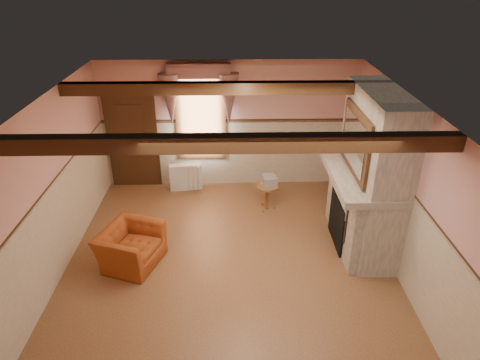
{
  "coord_description": "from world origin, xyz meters",
  "views": [
    {
      "loc": [
        0.06,
        -5.79,
        4.59
      ],
      "look_at": [
        0.2,
        0.8,
        1.19
      ],
      "focal_mm": 32.0,
      "sensor_mm": 36.0,
      "label": 1
    }
  ],
  "objects_px": {
    "radiator": "(186,177)",
    "oil_lamp": "(356,153)",
    "side_table": "(267,197)",
    "armchair": "(131,247)",
    "mantel_clock": "(353,152)",
    "bowl": "(360,166)"
  },
  "relations": [
    {
      "from": "armchair",
      "to": "radiator",
      "type": "distance_m",
      "value": 2.7
    },
    {
      "from": "radiator",
      "to": "bowl",
      "type": "distance_m",
      "value": 3.93
    },
    {
      "from": "radiator",
      "to": "oil_lamp",
      "type": "xyz_separation_m",
      "value": [
        3.22,
        -1.62,
        1.26
      ]
    },
    {
      "from": "armchair",
      "to": "oil_lamp",
      "type": "distance_m",
      "value": 4.2
    },
    {
      "from": "side_table",
      "to": "radiator",
      "type": "distance_m",
      "value": 1.96
    },
    {
      "from": "armchair",
      "to": "mantel_clock",
      "type": "distance_m",
      "value": 4.23
    },
    {
      "from": "side_table",
      "to": "bowl",
      "type": "bearing_deg",
      "value": -34.86
    },
    {
      "from": "side_table",
      "to": "bowl",
      "type": "distance_m",
      "value": 2.15
    },
    {
      "from": "armchair",
      "to": "radiator",
      "type": "relative_size",
      "value": 1.43
    },
    {
      "from": "oil_lamp",
      "to": "side_table",
      "type": "bearing_deg",
      "value": 154.06
    },
    {
      "from": "radiator",
      "to": "bowl",
      "type": "bearing_deg",
      "value": -38.16
    },
    {
      "from": "bowl",
      "to": "oil_lamp",
      "type": "xyz_separation_m",
      "value": [
        0.0,
        0.31,
        0.1
      ]
    },
    {
      "from": "radiator",
      "to": "mantel_clock",
      "type": "relative_size",
      "value": 2.92
    },
    {
      "from": "side_table",
      "to": "mantel_clock",
      "type": "height_order",
      "value": "mantel_clock"
    },
    {
      "from": "side_table",
      "to": "armchair",
      "type": "bearing_deg",
      "value": -144.56
    },
    {
      "from": "armchair",
      "to": "mantel_clock",
      "type": "height_order",
      "value": "mantel_clock"
    },
    {
      "from": "radiator",
      "to": "oil_lamp",
      "type": "height_order",
      "value": "oil_lamp"
    },
    {
      "from": "mantel_clock",
      "to": "oil_lamp",
      "type": "distance_m",
      "value": 0.15
    },
    {
      "from": "mantel_clock",
      "to": "radiator",
      "type": "bearing_deg",
      "value": 155.47
    },
    {
      "from": "armchair",
      "to": "side_table",
      "type": "distance_m",
      "value": 2.97
    },
    {
      "from": "armchair",
      "to": "bowl",
      "type": "distance_m",
      "value": 4.11
    },
    {
      "from": "armchair",
      "to": "radiator",
      "type": "height_order",
      "value": "armchair"
    }
  ]
}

